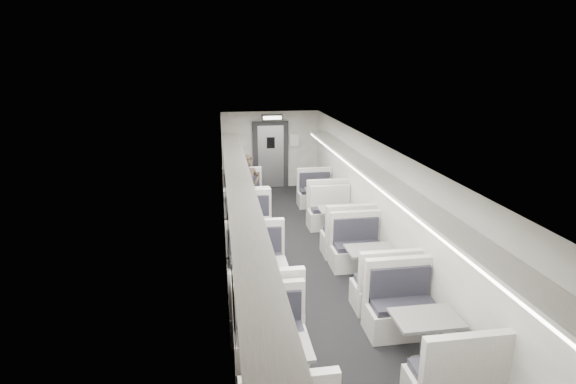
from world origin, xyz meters
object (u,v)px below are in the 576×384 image
object	(u,v)px
booth_left_d	(278,373)
exit_sign	(272,118)
booth_left_c	(261,285)
booth_right_d	(424,341)
booth_left_b	(251,239)
passenger	(249,188)
vestibule_door	(271,155)
booth_right_b	(338,223)
booth_right_c	(369,267)
booth_right_a	(321,202)
booth_left_a	(245,206)

from	to	relation	value
booth_left_d	exit_sign	world-z (taller)	exit_sign
booth_left_c	booth_right_d	xyz separation A→B (m)	(2.00, -1.82, -0.01)
booth_left_b	booth_left_d	size ratio (longest dim) A/B	1.07
passenger	booth_right_d	bearing A→B (deg)	-94.13
booth_left_d	exit_sign	size ratio (longest dim) A/B	3.24
booth_right_d	passenger	bearing A→B (deg)	107.63
passenger	booth_left_d	bearing A→B (deg)	-112.70
booth_left_b	booth_left_d	bearing A→B (deg)	-90.00
booth_left_d	vestibule_door	bearing A→B (deg)	83.78
booth_right_b	vestibule_door	world-z (taller)	vestibule_door
booth_right_d	passenger	distance (m)	6.28
booth_left_b	booth_right_b	bearing A→B (deg)	16.24
booth_right_c	booth_right_a	bearing A→B (deg)	90.00
booth_left_b	booth_right_d	xyz separation A→B (m)	(2.00, -3.83, -0.01)
booth_right_b	booth_right_d	distance (m)	4.41
booth_right_d	booth_left_d	bearing A→B (deg)	-171.41
booth_left_d	booth_right_d	xyz separation A→B (m)	(2.00, 0.30, 0.02)
booth_right_a	booth_right_b	bearing A→B (deg)	-90.00
booth_right_b	booth_left_d	bearing A→B (deg)	-112.99
booth_right_a	exit_sign	size ratio (longest dim) A/B	3.16
exit_sign	booth_left_b	bearing A→B (deg)	-102.37
booth_left_d	passenger	bearing A→B (deg)	89.06
booth_left_a	booth_right_a	xyz separation A→B (m)	(2.00, 0.10, -0.03)
booth_left_c	booth_right_d	distance (m)	2.70
booth_right_b	exit_sign	size ratio (longest dim) A/B	3.46
booth_left_a	booth_right_b	world-z (taller)	booth_right_b
booth_left_b	booth_right_d	world-z (taller)	booth_left_b
booth_left_d	booth_right_c	distance (m)	3.23
vestibule_door	exit_sign	bearing A→B (deg)	-90.00
booth_left_a	booth_left_c	bearing A→B (deg)	-90.00
booth_left_d	vestibule_door	distance (m)	9.26
booth_left_a	booth_left_d	distance (m)	6.33
booth_left_b	booth_right_a	size ratio (longest dim) A/B	1.10
booth_right_c	booth_right_d	distance (m)	2.24
exit_sign	vestibule_door	bearing A→B (deg)	90.00
passenger	exit_sign	bearing A→B (deg)	47.93
vestibule_door	booth_right_b	bearing A→B (deg)	-77.38
booth_left_b	booth_right_b	xyz separation A→B (m)	(2.00, 0.58, -0.00)
booth_left_b	vestibule_door	bearing A→B (deg)	78.80
passenger	booth_right_b	bearing A→B (deg)	-61.13
booth_right_c	exit_sign	world-z (taller)	exit_sign
booth_left_d	passenger	distance (m)	6.29
booth_right_d	booth_left_a	bearing A→B (deg)	108.36
booth_left_d	booth_right_a	xyz separation A→B (m)	(2.00, 6.43, -0.01)
booth_left_d	vestibule_door	world-z (taller)	vestibule_door
booth_left_b	vestibule_door	xyz separation A→B (m)	(1.00, 5.05, 0.65)
booth_left_d	booth_right_b	bearing A→B (deg)	67.01
booth_left_c	booth_right_a	size ratio (longest dim) A/B	1.11
booth_right_a	vestibule_door	size ratio (longest dim) A/B	0.93
booth_right_b	vestibule_door	size ratio (longest dim) A/B	1.02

